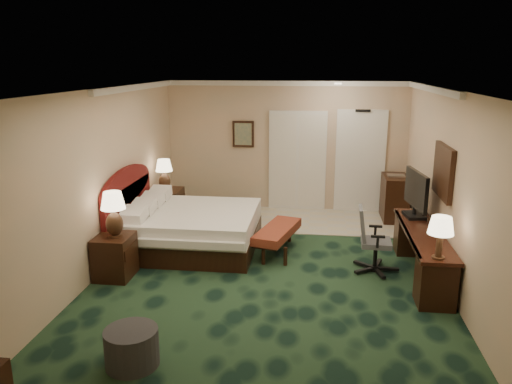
# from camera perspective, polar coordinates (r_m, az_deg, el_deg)

# --- Properties ---
(floor) EXTENTS (5.00, 7.50, 0.00)m
(floor) POSITION_cam_1_polar(r_m,az_deg,el_deg) (7.34, 1.32, -10.03)
(floor) COLOR black
(floor) RESTS_ON ground
(ceiling) EXTENTS (5.00, 7.50, 0.00)m
(ceiling) POSITION_cam_1_polar(r_m,az_deg,el_deg) (6.69, 1.46, 11.51)
(ceiling) COLOR white
(ceiling) RESTS_ON wall_back
(wall_back) EXTENTS (5.00, 0.00, 2.70)m
(wall_back) POSITION_cam_1_polar(r_m,az_deg,el_deg) (10.56, 3.43, 5.23)
(wall_back) COLOR #B9A98E
(wall_back) RESTS_ON ground
(wall_front) EXTENTS (5.00, 0.00, 2.70)m
(wall_front) POSITION_cam_1_polar(r_m,az_deg,el_deg) (3.42, -5.14, -15.36)
(wall_front) COLOR #B9A98E
(wall_front) RESTS_ON ground
(wall_left) EXTENTS (0.00, 7.50, 2.70)m
(wall_left) POSITION_cam_1_polar(r_m,az_deg,el_deg) (7.55, -17.85, 0.80)
(wall_left) COLOR #B9A98E
(wall_left) RESTS_ON ground
(wall_right) EXTENTS (0.00, 7.50, 2.70)m
(wall_right) POSITION_cam_1_polar(r_m,az_deg,el_deg) (7.10, 21.88, -0.40)
(wall_right) COLOR #B9A98E
(wall_right) RESTS_ON ground
(crown_molding) EXTENTS (5.00, 7.50, 0.10)m
(crown_molding) POSITION_cam_1_polar(r_m,az_deg,el_deg) (6.69, 1.45, 11.08)
(crown_molding) COLOR white
(crown_molding) RESTS_ON wall_back
(tile_patch) EXTENTS (3.20, 1.70, 0.01)m
(tile_patch) POSITION_cam_1_polar(r_m,az_deg,el_deg) (10.02, 8.14, -3.31)
(tile_patch) COLOR #B9B4A3
(tile_patch) RESTS_ON ground
(headboard) EXTENTS (0.12, 2.00, 1.40)m
(headboard) POSITION_cam_1_polar(r_m,az_deg,el_deg) (8.58, -14.39, -1.85)
(headboard) COLOR #511410
(headboard) RESTS_ON ground
(entry_door) EXTENTS (1.02, 0.06, 2.18)m
(entry_door) POSITION_cam_1_polar(r_m,az_deg,el_deg) (10.60, 11.80, 3.34)
(entry_door) COLOR white
(entry_door) RESTS_ON ground
(closet_doors) EXTENTS (1.20, 0.06, 2.10)m
(closet_doors) POSITION_cam_1_polar(r_m,az_deg,el_deg) (10.56, 4.75, 3.56)
(closet_doors) COLOR silver
(closet_doors) RESTS_ON ground
(wall_art) EXTENTS (0.45, 0.06, 0.55)m
(wall_art) POSITION_cam_1_polar(r_m,az_deg,el_deg) (10.57, -1.47, 6.64)
(wall_art) COLOR #546C5F
(wall_art) RESTS_ON wall_back
(wall_mirror) EXTENTS (0.05, 0.95, 0.75)m
(wall_mirror) POSITION_cam_1_polar(r_m,az_deg,el_deg) (7.62, 20.63, 2.22)
(wall_mirror) COLOR white
(wall_mirror) RESTS_ON wall_right
(bed) EXTENTS (2.07, 1.92, 0.66)m
(bed) POSITION_cam_1_polar(r_m,az_deg,el_deg) (8.50, -7.10, -4.28)
(bed) COLOR white
(bed) RESTS_ON ground
(nightstand_near) EXTENTS (0.51, 0.58, 0.63)m
(nightstand_near) POSITION_cam_1_polar(r_m,az_deg,el_deg) (7.61, -15.84, -7.11)
(nightstand_near) COLOR black
(nightstand_near) RESTS_ON ground
(nightstand_far) EXTENTS (0.53, 0.61, 0.67)m
(nightstand_far) POSITION_cam_1_polar(r_m,az_deg,el_deg) (9.92, -10.04, -1.61)
(nightstand_far) COLOR black
(nightstand_far) RESTS_ON ground
(lamp_near) EXTENTS (0.43, 0.43, 0.66)m
(lamp_near) POSITION_cam_1_polar(r_m,az_deg,el_deg) (7.40, -15.94, -2.46)
(lamp_near) COLOR #312013
(lamp_near) RESTS_ON nightstand_near
(lamp_far) EXTENTS (0.40, 0.40, 0.60)m
(lamp_far) POSITION_cam_1_polar(r_m,az_deg,el_deg) (9.74, -10.44, 1.94)
(lamp_far) COLOR #312013
(lamp_far) RESTS_ON nightstand_far
(bed_bench) EXTENTS (0.75, 1.35, 0.43)m
(bed_bench) POSITION_cam_1_polar(r_m,az_deg,el_deg) (8.29, 2.44, -5.47)
(bed_bench) COLOR maroon
(bed_bench) RESTS_ON ground
(ottoman) EXTENTS (0.72, 0.72, 0.40)m
(ottoman) POSITION_cam_1_polar(r_m,az_deg,el_deg) (5.56, -14.02, -16.85)
(ottoman) COLOR #2B2B2D
(ottoman) RESTS_ON ground
(desk) EXTENTS (0.51, 2.37, 0.68)m
(desk) POSITION_cam_1_polar(r_m,az_deg,el_deg) (7.75, 18.39, -6.70)
(desk) COLOR black
(desk) RESTS_ON ground
(tv) EXTENTS (0.21, 0.95, 0.74)m
(tv) POSITION_cam_1_polar(r_m,az_deg,el_deg) (8.21, 17.80, -0.27)
(tv) COLOR black
(tv) RESTS_ON desk
(desk_lamp) EXTENTS (0.41, 0.41, 0.56)m
(desk_lamp) POSITION_cam_1_polar(r_m,az_deg,el_deg) (6.58, 20.28, -4.91)
(desk_lamp) COLOR #312013
(desk_lamp) RESTS_ON desk
(desk_chair) EXTENTS (0.59, 0.56, 0.99)m
(desk_chair) POSITION_cam_1_polar(r_m,az_deg,el_deg) (7.68, 13.58, -5.34)
(desk_chair) COLOR #525252
(desk_chair) RESTS_ON ground
(minibar) EXTENTS (0.47, 0.84, 0.89)m
(minibar) POSITION_cam_1_polar(r_m,az_deg,el_deg) (10.30, 15.54, -0.66)
(minibar) COLOR black
(minibar) RESTS_ON ground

